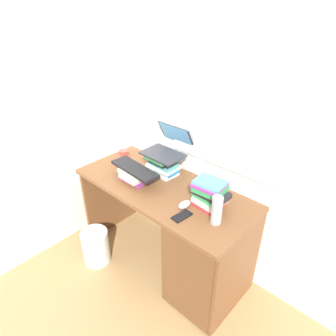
{
  "coord_description": "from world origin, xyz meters",
  "views": [
    {
      "loc": [
        1.28,
        -1.33,
        2.02
      ],
      "look_at": [
        0.05,
        0.0,
        0.96
      ],
      "focal_mm": 31.79,
      "sensor_mm": 36.0,
      "label": 1
    }
  ],
  "objects_px": {
    "book_stack_tall": "(163,164)",
    "book_stack_keyboard_riser": "(135,175)",
    "cell_phone": "(182,216)",
    "mug": "(124,155)",
    "laptop": "(169,146)",
    "book_stack_side": "(210,193)",
    "wastebasket": "(96,246)",
    "keyboard": "(135,169)",
    "computer_mouse": "(185,204)",
    "desk": "(197,247)",
    "water_bottle": "(217,210)"
  },
  "relations": [
    {
      "from": "book_stack_tall",
      "to": "wastebasket",
      "type": "relative_size",
      "value": 0.79
    },
    {
      "from": "book_stack_side",
      "to": "cell_phone",
      "type": "bearing_deg",
      "value": -103.6
    },
    {
      "from": "desk",
      "to": "wastebasket",
      "type": "xyz_separation_m",
      "value": [
        -0.79,
        -0.36,
        -0.27
      ]
    },
    {
      "from": "book_stack_tall",
      "to": "book_stack_keyboard_riser",
      "type": "distance_m",
      "value": 0.24
    },
    {
      "from": "book_stack_keyboard_riser",
      "to": "book_stack_side",
      "type": "xyz_separation_m",
      "value": [
        0.6,
        0.13,
        0.05
      ]
    },
    {
      "from": "book_stack_keyboard_riser",
      "to": "laptop",
      "type": "bearing_deg",
      "value": 72.0
    },
    {
      "from": "cell_phone",
      "to": "mug",
      "type": "bearing_deg",
      "value": 170.17
    },
    {
      "from": "computer_mouse",
      "to": "water_bottle",
      "type": "relative_size",
      "value": 0.54
    },
    {
      "from": "book_stack_side",
      "to": "laptop",
      "type": "distance_m",
      "value": 0.55
    },
    {
      "from": "water_bottle",
      "to": "cell_phone",
      "type": "bearing_deg",
      "value": -152.45
    },
    {
      "from": "desk",
      "to": "book_stack_side",
      "type": "bearing_deg",
      "value": 73.74
    },
    {
      "from": "book_stack_side",
      "to": "keyboard",
      "type": "relative_size",
      "value": 0.59
    },
    {
      "from": "book_stack_tall",
      "to": "laptop",
      "type": "xyz_separation_m",
      "value": [
        0.0,
        0.06,
        0.13
      ]
    },
    {
      "from": "book_stack_side",
      "to": "wastebasket",
      "type": "distance_m",
      "value": 1.17
    },
    {
      "from": "book_stack_side",
      "to": "water_bottle",
      "type": "bearing_deg",
      "value": -41.49
    },
    {
      "from": "book_stack_keyboard_riser",
      "to": "water_bottle",
      "type": "xyz_separation_m",
      "value": [
        0.74,
        0.01,
        0.05
      ]
    },
    {
      "from": "book_stack_tall",
      "to": "mug",
      "type": "distance_m",
      "value": 0.41
    },
    {
      "from": "book_stack_keyboard_riser",
      "to": "mug",
      "type": "bearing_deg",
      "value": 153.53
    },
    {
      "from": "cell_phone",
      "to": "wastebasket",
      "type": "height_order",
      "value": "cell_phone"
    },
    {
      "from": "computer_mouse",
      "to": "cell_phone",
      "type": "xyz_separation_m",
      "value": [
        0.05,
        -0.09,
        -0.01
      ]
    },
    {
      "from": "book_stack_keyboard_riser",
      "to": "mug",
      "type": "relative_size",
      "value": 1.97
    },
    {
      "from": "desk",
      "to": "laptop",
      "type": "relative_size",
      "value": 4.33
    },
    {
      "from": "computer_mouse",
      "to": "wastebasket",
      "type": "relative_size",
      "value": 0.33
    },
    {
      "from": "book_stack_tall",
      "to": "book_stack_side",
      "type": "bearing_deg",
      "value": -9.42
    },
    {
      "from": "laptop",
      "to": "mug",
      "type": "height_order",
      "value": "laptop"
    },
    {
      "from": "keyboard",
      "to": "water_bottle",
      "type": "bearing_deg",
      "value": 4.73
    },
    {
      "from": "book_stack_tall",
      "to": "water_bottle",
      "type": "relative_size",
      "value": 1.27
    },
    {
      "from": "wastebasket",
      "to": "book_stack_keyboard_riser",
      "type": "bearing_deg",
      "value": 55.88
    },
    {
      "from": "mug",
      "to": "wastebasket",
      "type": "bearing_deg",
      "value": -76.87
    },
    {
      "from": "cell_phone",
      "to": "wastebasket",
      "type": "xyz_separation_m",
      "value": [
        -0.76,
        -0.22,
        -0.62
      ]
    },
    {
      "from": "laptop",
      "to": "book_stack_tall",
      "type": "bearing_deg",
      "value": -94.0
    },
    {
      "from": "computer_mouse",
      "to": "cell_phone",
      "type": "bearing_deg",
      "value": -59.1
    },
    {
      "from": "water_bottle",
      "to": "book_stack_side",
      "type": "bearing_deg",
      "value": 138.51
    },
    {
      "from": "desk",
      "to": "cell_phone",
      "type": "distance_m",
      "value": 0.39
    },
    {
      "from": "book_stack_keyboard_riser",
      "to": "wastebasket",
      "type": "xyz_separation_m",
      "value": [
        -0.21,
        -0.31,
        -0.67
      ]
    },
    {
      "from": "book_stack_keyboard_riser",
      "to": "book_stack_tall",
      "type": "bearing_deg",
      "value": 68.34
    },
    {
      "from": "desk",
      "to": "book_stack_keyboard_riser",
      "type": "height_order",
      "value": "book_stack_keyboard_riser"
    },
    {
      "from": "book_stack_tall",
      "to": "book_stack_side",
      "type": "height_order",
      "value": "book_stack_side"
    },
    {
      "from": "keyboard",
      "to": "water_bottle",
      "type": "distance_m",
      "value": 0.74
    },
    {
      "from": "book_stack_keyboard_riser",
      "to": "mug",
      "type": "distance_m",
      "value": 0.36
    },
    {
      "from": "laptop",
      "to": "computer_mouse",
      "type": "relative_size",
      "value": 3.12
    },
    {
      "from": "desk",
      "to": "water_bottle",
      "type": "relative_size",
      "value": 7.25
    },
    {
      "from": "book_stack_tall",
      "to": "book_stack_side",
      "type": "relative_size",
      "value": 1.0
    },
    {
      "from": "book_stack_keyboard_riser",
      "to": "wastebasket",
      "type": "bearing_deg",
      "value": -124.12
    },
    {
      "from": "book_stack_keyboard_riser",
      "to": "wastebasket",
      "type": "distance_m",
      "value": 0.77
    },
    {
      "from": "wastebasket",
      "to": "computer_mouse",
      "type": "bearing_deg",
      "value": 23.8
    },
    {
      "from": "computer_mouse",
      "to": "water_bottle",
      "type": "distance_m",
      "value": 0.26
    },
    {
      "from": "mug",
      "to": "wastebasket",
      "type": "xyz_separation_m",
      "value": [
        0.11,
        -0.47,
        -0.66
      ]
    },
    {
      "from": "book_stack_side",
      "to": "wastebasket",
      "type": "height_order",
      "value": "book_stack_side"
    },
    {
      "from": "book_stack_keyboard_riser",
      "to": "keyboard",
      "type": "bearing_deg",
      "value": -35.0
    }
  ]
}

